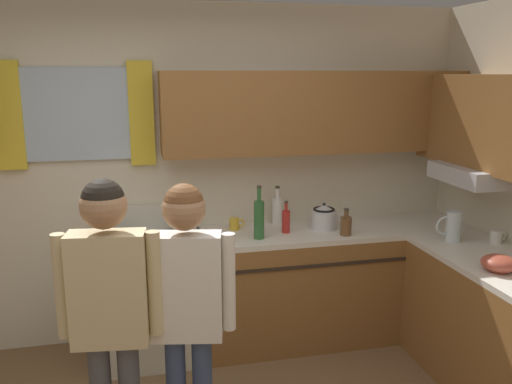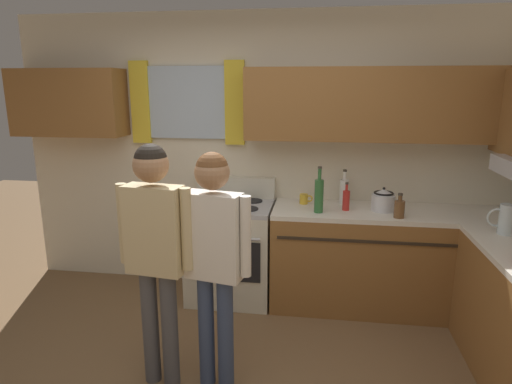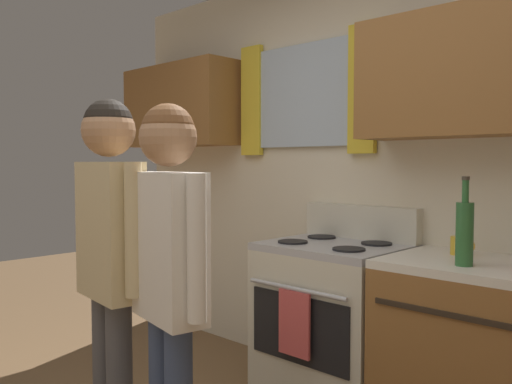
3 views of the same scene
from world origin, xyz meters
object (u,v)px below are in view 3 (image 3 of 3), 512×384
(adult_in_plaid, at_px, (169,262))
(mug_mustard_yellow, at_px, (459,246))
(bottle_wine_green, at_px, (465,232))
(stove_oven, at_px, (334,319))
(adult_left, at_px, (110,244))

(adult_in_plaid, bearing_deg, mug_mustard_yellow, 69.99)
(bottle_wine_green, relative_size, adult_in_plaid, 0.25)
(stove_oven, height_order, bottle_wine_green, bottle_wine_green)
(mug_mustard_yellow, bearing_deg, adult_in_plaid, -110.01)
(bottle_wine_green, xyz_separation_m, mug_mustard_yellow, (-0.13, 0.26, -0.11))
(adult_left, bearing_deg, mug_mustard_yellow, 58.13)
(stove_oven, xyz_separation_m, adult_left, (-0.22, -1.29, 0.55))
(stove_oven, bearing_deg, adult_left, -99.50)
(mug_mustard_yellow, height_order, adult_in_plaid, adult_in_plaid)
(stove_oven, bearing_deg, adult_in_plaid, -83.06)
(adult_in_plaid, bearing_deg, bottle_wine_green, 60.56)
(bottle_wine_green, distance_m, adult_left, 1.53)
(bottle_wine_green, bearing_deg, adult_in_plaid, -119.44)
(adult_left, height_order, adult_in_plaid, adult_left)
(mug_mustard_yellow, relative_size, adult_left, 0.07)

